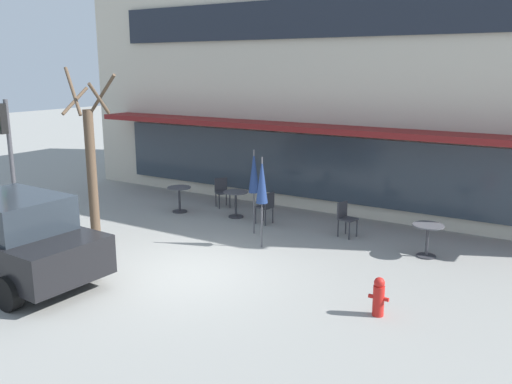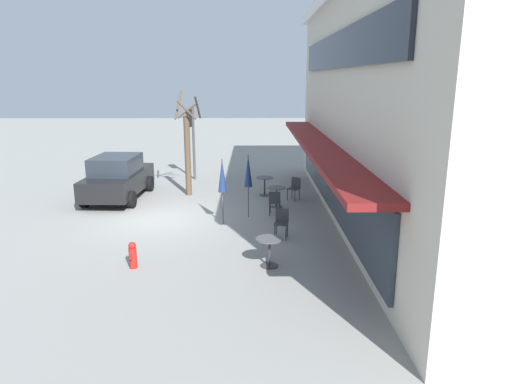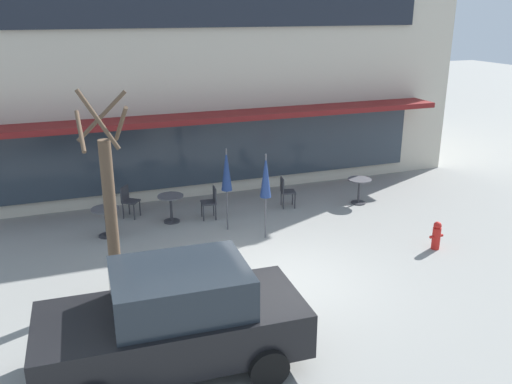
% 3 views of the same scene
% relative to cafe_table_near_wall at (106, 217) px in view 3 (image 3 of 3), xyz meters
% --- Properties ---
extents(ground_plane, '(80.00, 80.00, 0.00)m').
position_rel_cafe_table_near_wall_xyz_m(ground_plane, '(3.24, -3.76, -0.52)').
color(ground_plane, gray).
extents(building_facade, '(17.57, 9.10, 7.74)m').
position_rel_cafe_table_near_wall_xyz_m(building_facade, '(3.24, 6.21, 3.36)').
color(building_facade, beige).
rests_on(building_facade, ground).
extents(cafe_table_near_wall, '(0.70, 0.70, 0.76)m').
position_rel_cafe_table_near_wall_xyz_m(cafe_table_near_wall, '(0.00, 0.00, 0.00)').
color(cafe_table_near_wall, '#333338').
rests_on(cafe_table_near_wall, ground).
extents(cafe_table_streetside, '(0.70, 0.70, 0.76)m').
position_rel_cafe_table_near_wall_xyz_m(cafe_table_streetside, '(7.32, -0.08, 0.00)').
color(cafe_table_streetside, '#333338').
rests_on(cafe_table_streetside, ground).
extents(cafe_table_by_tree, '(0.70, 0.70, 0.76)m').
position_rel_cafe_table_near_wall_xyz_m(cafe_table_by_tree, '(1.76, 0.40, 0.00)').
color(cafe_table_by_tree, '#333338').
rests_on(cafe_table_by_tree, ground).
extents(patio_umbrella_green_folded, '(0.28, 0.28, 2.20)m').
position_rel_cafe_table_near_wall_xyz_m(patio_umbrella_green_folded, '(3.77, -1.49, 1.11)').
color(patio_umbrella_green_folded, '#4C4C51').
rests_on(patio_umbrella_green_folded, ground).
extents(patio_umbrella_cream_folded, '(0.28, 0.28, 2.20)m').
position_rel_cafe_table_near_wall_xyz_m(patio_umbrella_cream_folded, '(3.03, -0.65, 1.11)').
color(patio_umbrella_cream_folded, '#4C4C51').
rests_on(patio_umbrella_cream_folded, ground).
extents(cafe_chair_0, '(0.47, 0.47, 0.89)m').
position_rel_cafe_table_near_wall_xyz_m(cafe_chair_0, '(5.13, 0.38, 0.01)').
color(cafe_chair_0, '#333338').
rests_on(cafe_chair_0, ground).
extents(cafe_chair_1, '(0.56, 0.56, 0.89)m').
position_rel_cafe_table_near_wall_xyz_m(cafe_chair_1, '(0.72, 1.17, 0.01)').
color(cafe_chair_1, '#333338').
rests_on(cafe_chair_1, ground).
extents(cafe_chair_2, '(0.44, 0.44, 0.89)m').
position_rel_cafe_table_near_wall_xyz_m(cafe_chair_2, '(2.85, 0.28, 0.01)').
color(cafe_chair_2, '#333338').
rests_on(cafe_chair_2, ground).
extents(parked_sedan, '(4.27, 2.16, 1.76)m').
position_rel_cafe_table_near_wall_xyz_m(parked_sedan, '(0.53, -5.87, 0.36)').
color(parked_sedan, black).
rests_on(parked_sedan, ground).
extents(street_tree, '(1.01, 1.00, 4.24)m').
position_rel_cafe_table_near_wall_xyz_m(street_tree, '(-0.11, -3.14, 1.37)').
color(street_tree, brown).
rests_on(street_tree, ground).
extents(fire_hydrant, '(0.36, 0.20, 0.71)m').
position_rel_cafe_table_near_wall_xyz_m(fire_hydrant, '(7.40, -3.56, -0.16)').
color(fire_hydrant, red).
rests_on(fire_hydrant, ground).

